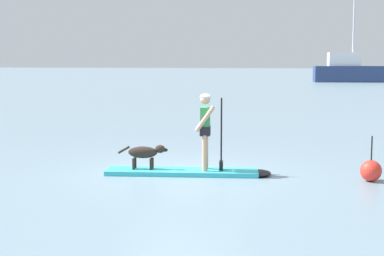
% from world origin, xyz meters
% --- Properties ---
extents(ground_plane, '(400.00, 400.00, 0.00)m').
position_xyz_m(ground_plane, '(0.00, 0.00, 0.00)').
color(ground_plane, slate).
extents(paddleboard, '(3.65, 1.22, 0.10)m').
position_xyz_m(paddleboard, '(0.23, 0.03, 0.05)').
color(paddleboard, '#33B2BF').
rests_on(paddleboard, ground_plane).
extents(person_paddler, '(0.64, 0.53, 1.66)m').
position_xyz_m(person_paddler, '(0.51, 0.07, 1.05)').
color(person_paddler, tan).
rests_on(person_paddler, paddleboard).
extents(dog, '(1.10, 0.31, 0.54)m').
position_xyz_m(dog, '(-0.80, -0.12, 0.46)').
color(dog, '#2D231E').
rests_on(dog, paddleboard).
extents(moored_boat_center, '(8.44, 3.95, 11.60)m').
position_xyz_m(moored_boat_center, '(6.22, 58.79, 1.38)').
color(moored_boat_center, navy).
rests_on(moored_boat_center, ground_plane).
extents(marker_buoy, '(0.44, 0.44, 0.94)m').
position_xyz_m(marker_buoy, '(3.96, 0.11, 0.22)').
color(marker_buoy, red).
rests_on(marker_buoy, ground_plane).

